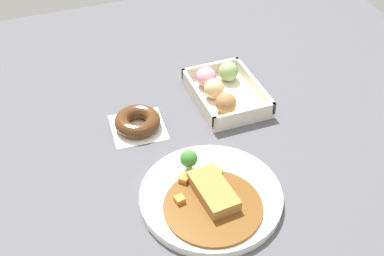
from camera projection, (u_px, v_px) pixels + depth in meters
The scene contains 4 objects.
ground_plane at pixel (194, 168), 1.05m from camera, with size 1.60×1.60×0.00m, color #4C4C51.
curry_plate at pixel (212, 195), 0.97m from camera, with size 0.28×0.28×0.07m.
donut_box at pixel (223, 90), 1.22m from camera, with size 0.21×0.16×0.06m.
chocolate_ring_donut at pixel (138, 122), 1.14m from camera, with size 0.13×0.13×0.04m.
Camera 1 is at (0.69, -0.26, 0.74)m, focal length 46.88 mm.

